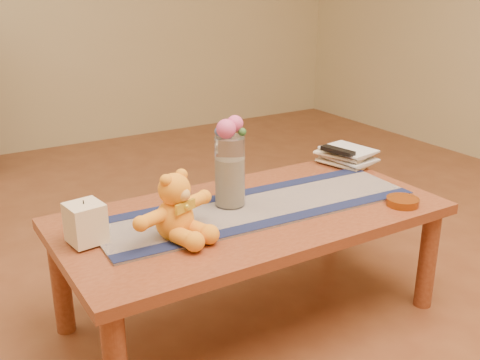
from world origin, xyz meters
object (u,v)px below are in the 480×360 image
book_bottom (335,166)px  pillar_candle (86,223)px  tv_remote (338,151)px  amber_dish (403,202)px  teddy_bear (174,206)px  glass_vase (230,172)px  bronze_ball (231,196)px

book_bottom → pillar_candle: bearing=172.7°
tv_remote → amber_dish: bearing=-110.5°
teddy_bear → glass_vase: (0.29, 0.13, 0.03)m
teddy_bear → amber_dish: size_ratio=2.53×
bronze_ball → book_bottom: bronze_ball is taller
tv_remote → book_bottom: bearing=90.0°
bronze_ball → amber_dish: (0.55, -0.33, -0.03)m
pillar_candle → bronze_ball: size_ratio=2.03×
pillar_candle → amber_dish: bearing=-15.2°
pillar_candle → book_bottom: pillar_candle is taller
pillar_candle → teddy_bear: bearing=-22.6°
tv_remote → pillar_candle: bearing=175.2°
teddy_bear → bronze_ball: size_ratio=4.85×
pillar_candle → book_bottom: 1.18m
glass_vase → pillar_candle: bearing=-177.4°
teddy_bear → pillar_candle: 0.28m
glass_vase → bronze_ball: glass_vase is taller
teddy_bear → book_bottom: teddy_bear is taller
tv_remote → teddy_bear: bearing=-176.3°
glass_vase → bronze_ball: 0.10m
teddy_bear → amber_dish: 0.87m
pillar_candle → tv_remote: 1.18m
glass_vase → amber_dish: size_ratio=2.14×
bronze_ball → amber_dish: size_ratio=0.52×
pillar_candle → glass_vase: 0.55m
amber_dish → tv_remote: bearing=81.6°
pillar_candle → glass_vase: size_ratio=0.50×
glass_vase → tv_remote: 0.64m
pillar_candle → amber_dish: pillar_candle is taller
glass_vase → teddy_bear: bearing=-155.2°
book_bottom → bronze_ball: bearing=176.8°
glass_vase → tv_remote: size_ratio=1.62×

